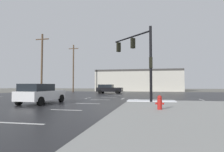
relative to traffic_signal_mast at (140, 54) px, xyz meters
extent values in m
plane|color=slate|center=(-4.04, 3.79, -4.30)|extent=(120.00, 120.00, 0.00)
cube|color=#232326|center=(-4.04, 3.79, -4.29)|extent=(44.00, 44.00, 0.02)
cube|color=white|center=(0.96, -0.21, -4.13)|extent=(4.00, 1.60, 0.06)
cube|color=silver|center=(-4.04, -10.21, -4.28)|extent=(2.00, 0.15, 0.01)
cube|color=silver|center=(-4.04, -6.21, -4.28)|extent=(2.00, 0.15, 0.01)
cube|color=silver|center=(-4.04, -2.21, -4.28)|extent=(2.00, 0.15, 0.01)
cube|color=silver|center=(-4.04, 1.79, -4.28)|extent=(2.00, 0.15, 0.01)
cube|color=silver|center=(-4.04, 5.79, -4.28)|extent=(2.00, 0.15, 0.01)
cube|color=silver|center=(-4.04, 9.79, -4.28)|extent=(2.00, 0.15, 0.01)
cube|color=silver|center=(-4.04, 13.79, -4.28)|extent=(2.00, 0.15, 0.01)
cube|color=silver|center=(-4.04, 17.79, -4.28)|extent=(2.00, 0.15, 0.01)
cube|color=silver|center=(-4.04, 21.79, -4.28)|extent=(2.00, 0.15, 0.01)
cube|color=silver|center=(-14.04, 3.79, -4.28)|extent=(0.15, 2.00, 0.01)
cube|color=silver|center=(-10.04, 3.79, -4.28)|extent=(0.15, 2.00, 0.01)
cube|color=silver|center=(-6.04, 3.79, -4.28)|extent=(0.15, 2.00, 0.01)
cube|color=silver|center=(-2.04, 3.79, -4.28)|extent=(0.15, 2.00, 0.01)
cube|color=silver|center=(1.96, 3.79, -4.28)|extent=(0.15, 2.00, 0.01)
cube|color=silver|center=(5.96, 3.79, -4.28)|extent=(0.15, 2.00, 0.01)
cube|color=silver|center=(-0.54, -0.21, -4.28)|extent=(0.45, 7.00, 0.01)
cylinder|color=black|center=(0.96, -0.95, -1.02)|extent=(0.22, 0.22, 6.27)
cylinder|color=black|center=(-0.82, 0.80, 1.71)|extent=(3.66, 3.61, 0.14)
cube|color=black|center=(-0.64, 0.63, 1.09)|extent=(0.45, 0.45, 0.95)
sphere|color=red|center=(-0.75, 0.74, 1.37)|extent=(0.20, 0.20, 0.20)
cube|color=black|center=(-2.24, 2.21, 1.09)|extent=(0.45, 0.45, 0.95)
sphere|color=red|center=(-2.35, 2.32, 1.37)|extent=(0.20, 0.20, 0.20)
cube|color=black|center=(0.96, -0.95, -0.96)|extent=(0.28, 0.36, 0.90)
cylinder|color=red|center=(1.41, -5.80, -3.86)|extent=(0.26, 0.26, 0.60)
sphere|color=red|center=(1.41, -5.80, -3.49)|extent=(0.25, 0.25, 0.25)
cylinder|color=red|center=(1.23, -5.80, -3.83)|extent=(0.12, 0.11, 0.11)
cylinder|color=red|center=(1.59, -5.80, -3.83)|extent=(0.12, 0.11, 0.11)
cube|color=beige|center=(-1.96, 31.73, -1.92)|extent=(20.81, 8.00, 4.76)
cube|color=#3F3D3A|center=(-1.96, 31.73, 0.71)|extent=(20.81, 8.00, 0.50)
cube|color=white|center=(-7.65, -2.95, -3.60)|extent=(1.92, 4.55, 0.70)
cube|color=black|center=(-7.67, -3.62, -2.97)|extent=(1.72, 2.52, 0.55)
cylinder|color=black|center=(-8.51, -1.39, -3.95)|extent=(0.24, 0.67, 0.66)
cylinder|color=black|center=(-6.71, -1.44, -3.95)|extent=(0.24, 0.67, 0.66)
cylinder|color=black|center=(-8.59, -4.45, -3.95)|extent=(0.24, 0.67, 0.66)
cylinder|color=black|center=(-6.79, -4.50, -3.95)|extent=(0.24, 0.67, 0.66)
sphere|color=white|center=(-8.16, -0.73, -3.60)|extent=(0.18, 0.18, 0.18)
sphere|color=white|center=(-7.01, -0.76, -3.60)|extent=(0.18, 0.18, 0.18)
cube|color=black|center=(-6.12, 15.96, -3.60)|extent=(4.56, 1.95, 0.70)
cube|color=black|center=(-6.80, 15.98, -2.97)|extent=(2.53, 1.74, 0.55)
cylinder|color=black|center=(-4.57, 16.80, -3.95)|extent=(0.67, 0.24, 0.66)
cylinder|color=black|center=(-4.63, 15.01, -3.95)|extent=(0.67, 0.24, 0.66)
cylinder|color=black|center=(-7.62, 16.91, -3.95)|extent=(0.67, 0.24, 0.66)
cylinder|color=black|center=(-7.68, 15.11, -3.95)|extent=(0.67, 0.24, 0.66)
sphere|color=white|center=(-3.91, 16.46, -3.60)|extent=(0.18, 0.18, 0.18)
sphere|color=white|center=(-3.95, 15.31, -3.60)|extent=(0.18, 0.18, 0.18)
cylinder|color=brown|center=(-15.53, 9.67, 0.42)|extent=(0.28, 0.28, 9.45)
cube|color=brown|center=(-15.53, 9.67, 4.35)|extent=(2.20, 0.14, 0.14)
cylinder|color=brown|center=(-15.31, 21.43, 0.80)|extent=(0.28, 0.28, 10.19)
cube|color=brown|center=(-15.31, 21.43, 5.09)|extent=(2.20, 0.14, 0.14)
camera|label=1|loc=(0.89, -16.80, -2.79)|focal=30.38mm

